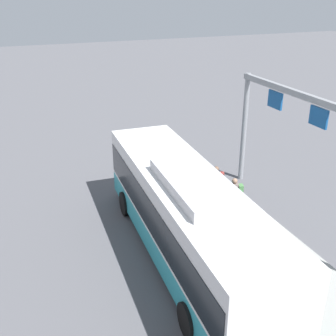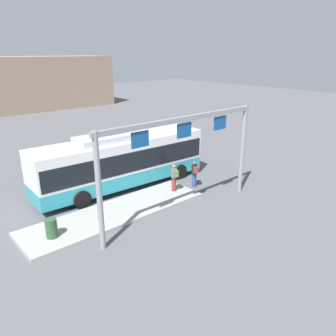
% 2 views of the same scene
% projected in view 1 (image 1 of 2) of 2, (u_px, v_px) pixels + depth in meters
% --- Properties ---
extents(ground_plane, '(120.00, 120.00, 0.00)m').
position_uv_depth(ground_plane, '(185.00, 258.00, 14.77)').
color(ground_plane, '#56565B').
extents(platform_curb, '(10.00, 2.80, 0.16)m').
position_uv_depth(platform_curb, '(294.00, 275.00, 13.78)').
color(platform_curb, '#9E9E99').
rests_on(platform_curb, ground).
extents(bus_main, '(11.11, 3.05, 3.46)m').
position_uv_depth(bus_main, '(186.00, 213.00, 14.04)').
color(bus_main, teal).
rests_on(bus_main, ground).
extents(person_boarding, '(0.51, 0.60, 1.67)m').
position_uv_depth(person_boarding, '(216.00, 183.00, 18.29)').
color(person_boarding, '#334C8C').
rests_on(person_boarding, ground).
extents(person_waiting_near, '(0.46, 0.59, 1.67)m').
position_uv_depth(person_waiting_near, '(234.00, 196.00, 16.81)').
color(person_waiting_near, maroon).
rests_on(person_waiting_near, platform_curb).
extents(platform_sign_gantry, '(9.94, 0.24, 5.20)m').
position_uv_depth(platform_sign_gantry, '(316.00, 136.00, 15.24)').
color(platform_sign_gantry, gray).
rests_on(platform_sign_gantry, ground).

